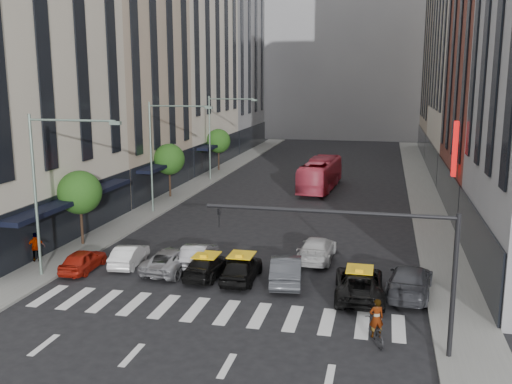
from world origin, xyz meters
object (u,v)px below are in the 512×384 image
Objects in this scene: streetlamp_mid at (162,143)px; taxi_left at (207,266)px; motorcycle at (376,331)px; pedestrian_far at (36,247)px; streetlamp_near at (49,174)px; taxi_center at (242,268)px; car_white_front at (129,255)px; bus at (320,174)px; streetlamp_far at (218,126)px; car_red at (83,260)px.

taxi_left is (8.17, -13.90, -5.28)m from streetlamp_mid.
pedestrian_far reaches higher than motorcycle.
taxi_left is at bearing 147.96° from pedestrian_far.
taxi_center is (10.25, 1.90, -5.17)m from streetlamp_near.
car_white_front is 16.25m from motorcycle.
pedestrian_far is (-5.60, -0.96, 0.41)m from car_white_front.
taxi_center is at bearing 91.53° from bus.
bus reaches higher than taxi_left.
streetlamp_mid is (0.00, 16.00, 0.00)m from streetlamp_near.
streetlamp_far reaches higher than car_white_front.
bus reaches higher than taxi_center.
pedestrian_far is (-2.56, -14.00, -4.86)m from streetlamp_mid.
streetlamp_far is (0.00, 16.00, 0.00)m from streetlamp_mid.
taxi_left is (7.32, 0.64, -0.02)m from car_red.
streetlamp_far is 31.00m from car_red.
streetlamp_mid is at bearing 52.93° from bus.
streetlamp_far is 2.10× the size of taxi_left.
bus is 33.87m from motorcycle.
motorcycle is 1.07× the size of pedestrian_far.
streetlamp_far is at bearing -72.01° from taxi_left.
car_white_front is at bearing -147.53° from car_red.
taxi_center is at bearing -57.71° from motorcycle.
taxi_left is 10.73m from pedestrian_far.
pedestrian_far reaches higher than car_white_front.
car_red is at bearing -86.68° from streetlamp_mid.
streetlamp_mid is 14.39m from car_white_front.
streetlamp_far is at bearing -71.69° from taxi_center.
taxi_center is at bearing -53.98° from streetlamp_mid.
streetlamp_mid is 4.71× the size of motorcycle.
car_white_front is at bearing -44.41° from motorcycle.
taxi_left is at bearing 14.39° from streetlamp_near.
streetlamp_near is 18.92m from motorcycle.
taxi_center reaches higher than car_red.
streetlamp_mid is at bearing -88.52° from car_red.
taxi_center is (10.25, -30.10, -5.17)m from streetlamp_far.
car_red reaches higher than car_white_front.
car_red reaches higher than motorcycle.
streetlamp_near reaches higher than taxi_left.
streetlamp_near is 5.85m from pedestrian_far.
streetlamp_mid reaches higher than taxi_left.
car_white_front is 0.89× the size of taxi_left.
streetlamp_mid is at bearing -56.85° from taxi_left.
streetlamp_near is at bearing 17.10° from taxi_left.
pedestrian_far is at bearing 4.11° from car_white_front.
car_white_front is at bearing -8.89° from taxi_center.
car_red is 0.98× the size of car_white_front.
streetlamp_far is at bearing 90.00° from streetlamp_near.
bus reaches higher than car_red.
car_red is 2.66m from car_white_front.
car_white_front is at bearing 44.20° from streetlamp_near.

